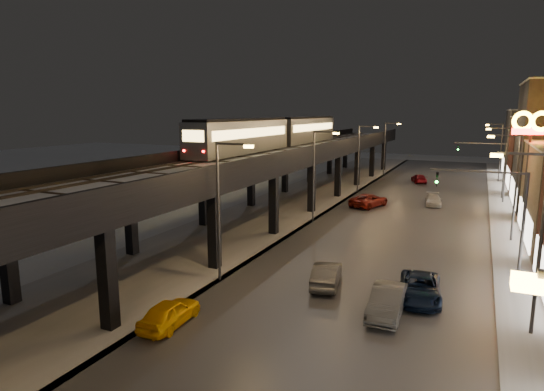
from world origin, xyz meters
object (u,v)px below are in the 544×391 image
at_px(car_onc_dark, 420,289).
at_px(car_mid_dark, 419,179).
at_px(car_onc_silver, 387,302).
at_px(car_taxi, 170,314).
at_px(subway_train, 278,132).
at_px(car_onc_white, 433,200).
at_px(car_mid_silver, 369,201).
at_px(car_near_white, 326,275).

bearing_deg(car_onc_dark, car_mid_dark, 90.13).
bearing_deg(car_onc_silver, car_taxi, -151.04).
bearing_deg(subway_train, car_onc_white, 13.06).
distance_m(car_mid_silver, car_onc_dark, 26.37).
distance_m(subway_train, car_mid_silver, 13.71).
height_order(subway_train, car_onc_dark, subway_train).
bearing_deg(car_taxi, car_mid_silver, -97.61).
xyz_separation_m(car_near_white, car_onc_dark, (5.62, 0.18, -0.03)).
relative_size(car_mid_silver, car_onc_white, 1.26).
bearing_deg(car_onc_white, car_mid_dark, 94.51).
distance_m(car_taxi, car_onc_dark, 14.21).
bearing_deg(subway_train, car_mid_silver, 0.83).
xyz_separation_m(car_near_white, car_mid_silver, (-2.99, 25.11, 0.03)).
height_order(car_onc_silver, car_onc_dark, car_onc_silver).
relative_size(car_onc_silver, car_onc_dark, 0.93).
distance_m(car_near_white, car_onc_white, 29.35).
height_order(car_onc_dark, car_onc_white, car_onc_dark).
bearing_deg(car_mid_dark, car_onc_dark, 79.34).
bearing_deg(car_mid_silver, subway_train, 19.58).
distance_m(car_taxi, car_onc_silver, 11.47).
distance_m(car_onc_silver, car_onc_dark, 3.17).
relative_size(subway_train, car_onc_white, 8.49).
height_order(subway_train, car_onc_silver, subway_train).
bearing_deg(car_mid_dark, car_onc_silver, 77.36).
relative_size(subway_train, car_mid_dark, 8.20).
bearing_deg(car_mid_dark, car_mid_silver, 64.26).
distance_m(car_near_white, car_onc_silver, 5.04).
distance_m(car_onc_dark, car_onc_white, 29.01).
xyz_separation_m(car_near_white, car_mid_dark, (-0.00, 46.11, -0.08)).
xyz_separation_m(car_mid_silver, car_mid_dark, (2.99, 21.01, -0.11)).
relative_size(car_taxi, car_onc_dark, 0.80).
bearing_deg(car_mid_dark, subway_train, 38.18).
distance_m(car_mid_dark, car_onc_dark, 46.28).
height_order(car_taxi, car_mid_dark, car_taxi).
xyz_separation_m(car_near_white, car_onc_white, (3.64, 29.12, -0.10)).
bearing_deg(car_onc_white, car_taxi, -111.37).
height_order(car_mid_dark, car_onc_dark, car_onc_dark).
bearing_deg(car_near_white, subway_train, -70.88).
xyz_separation_m(car_mid_dark, car_onc_dark, (5.62, -45.93, 0.05)).
xyz_separation_m(car_onc_dark, car_onc_white, (-1.98, 28.94, -0.07)).
distance_m(car_mid_silver, car_onc_silver, 28.72).
bearing_deg(car_mid_dark, car_onc_white, 84.46).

